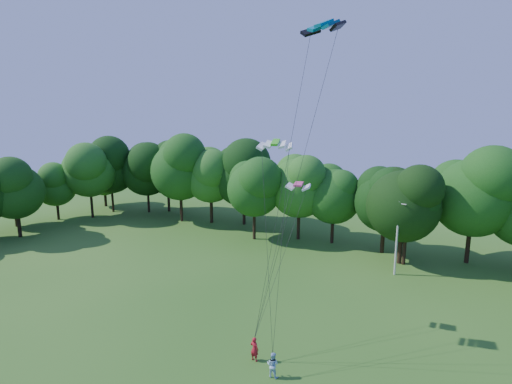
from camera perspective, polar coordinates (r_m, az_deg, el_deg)
The scene contains 9 objects.
utility_pole at distance 43.21m, azimuth 19.48°, elevation -6.15°, with size 1.48×0.63×7.76m.
kite_flyer_left at distance 28.77m, azimuth -0.23°, elevation -21.51°, with size 0.63×0.41×1.71m, color #B41723.
kite_flyer_right at distance 27.41m, azimuth 2.39°, elevation -23.42°, with size 0.81×0.63×1.66m, color #ACD1EF.
kite_teal at distance 25.54m, azimuth 9.69°, elevation 22.68°, with size 2.90×2.04×0.59m.
kite_green at distance 27.69m, azimuth 2.79°, elevation 7.09°, with size 2.63×1.73×0.45m.
kite_pink at distance 30.27m, azimuth 6.08°, elevation 1.13°, with size 1.99×1.25×0.30m.
tree_back_west at distance 65.73m, azimuth -10.85°, elevation 3.92°, with size 9.15×9.15×13.31m.
tree_back_center at distance 45.76m, azimuth 20.37°, elevation -0.35°, with size 8.59×8.59×12.50m.
tree_flank_west at distance 61.54m, azimuth -31.27°, elevation 0.97°, with size 7.95×7.95×11.56m.
Camera 1 is at (13.85, -10.52, 16.39)m, focal length 28.00 mm.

